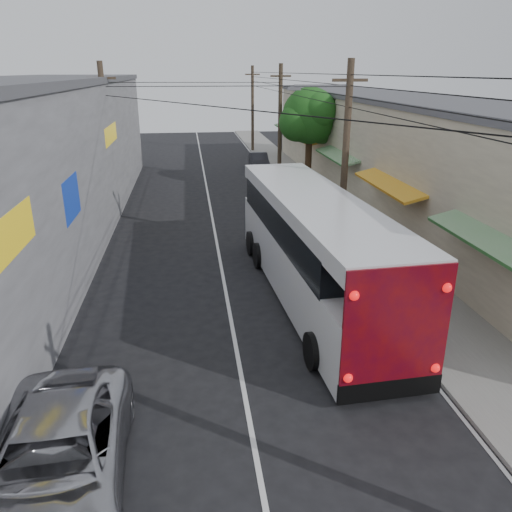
{
  "coord_description": "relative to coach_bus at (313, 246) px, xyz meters",
  "views": [
    {
      "loc": [
        -1.09,
        -6.72,
        7.55
      ],
      "look_at": [
        0.94,
        8.5,
        1.83
      ],
      "focal_mm": 35.0,
      "sensor_mm": 36.0,
      "label": 1
    }
  ],
  "objects": [
    {
      "name": "parked_car_far",
      "position": [
        1.51,
        24.38,
        -1.24
      ],
      "size": [
        1.48,
        3.97,
        1.3
      ],
      "primitive_type": "imported",
      "rotation": [
        0.0,
        0.0,
        -0.03
      ],
      "color": "black",
      "rests_on": "ground"
    },
    {
      "name": "building_left",
      "position": [
        -11.49,
        8.89,
        1.77
      ],
      "size": [
        7.2,
        36.0,
        7.25
      ],
      "color": "gray",
      "rests_on": "ground"
    },
    {
      "name": "parked_car_mid",
      "position": [
        1.61,
        10.89,
        -1.13
      ],
      "size": [
        2.33,
        4.62,
        1.51
      ],
      "primitive_type": "imported",
      "rotation": [
        0.0,
        0.0,
        0.13
      ],
      "color": "#232227",
      "rests_on": "ground"
    },
    {
      "name": "street_tree",
      "position": [
        3.88,
        16.91,
        2.79
      ],
      "size": [
        4.4,
        4.0,
        6.6
      ],
      "color": "#3F2B19",
      "rests_on": "ground"
    },
    {
      "name": "jeepney",
      "position": [
        -6.79,
        -8.11,
        -1.11
      ],
      "size": [
        2.86,
        5.7,
        1.55
      ],
      "primitive_type": "imported",
      "rotation": [
        0.0,
        0.0,
        0.05
      ],
      "color": "#B8B8BF",
      "rests_on": "ground"
    },
    {
      "name": "utility_poles",
      "position": [
        0.13,
        11.22,
        2.24
      ],
      "size": [
        11.8,
        45.28,
        8.0
      ],
      "color": "#473828",
      "rests_on": "ground"
    },
    {
      "name": "coach_bus",
      "position": [
        0.0,
        0.0,
        0.0
      ],
      "size": [
        3.51,
        12.77,
        3.64
      ],
      "rotation": [
        0.0,
        0.0,
        0.06
      ],
      "color": "silver",
      "rests_on": "ground"
    },
    {
      "name": "parked_suv",
      "position": [
        0.92,
        8.38,
        -1.15
      ],
      "size": [
        2.33,
        5.19,
        1.48
      ],
      "primitive_type": "imported",
      "rotation": [
        0.0,
        0.0,
        -0.05
      ],
      "color": "#9C9BA3",
      "rests_on": "ground"
    },
    {
      "name": "pedestrian_far",
      "position": [
        2.41,
        7.74,
        -0.98
      ],
      "size": [
        0.9,
        0.79,
        1.57
      ],
      "primitive_type": "imported",
      "rotation": [
        0.0,
        0.0,
        2.84
      ],
      "color": "#8AA5C8",
      "rests_on": "sidewalk"
    },
    {
      "name": "building_right",
      "position": [
        8.0,
        12.89,
        1.27
      ],
      "size": [
        7.09,
        40.0,
        6.25
      ],
      "color": "beige",
      "rests_on": "ground"
    },
    {
      "name": "sidewalk",
      "position": [
        3.51,
        10.89,
        -1.82
      ],
      "size": [
        3.0,
        80.0,
        0.12
      ],
      "primitive_type": "cube",
      "color": "slate",
      "rests_on": "ground"
    },
    {
      "name": "pedestrian_near",
      "position": [
        3.32,
        3.9,
        -0.99
      ],
      "size": [
        0.66,
        0.53,
        1.55
      ],
      "primitive_type": "imported",
      "rotation": [
        0.0,
        0.0,
        2.81
      ],
      "color": "pink",
      "rests_on": "sidewalk"
    }
  ]
}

